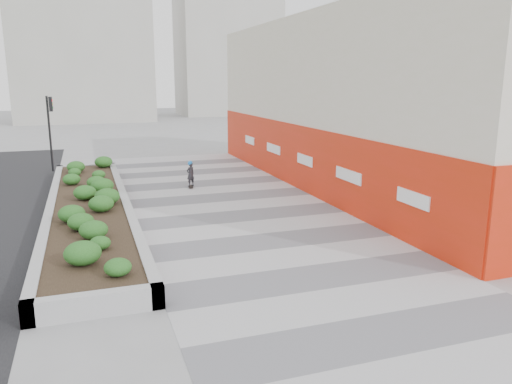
% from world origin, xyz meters
% --- Properties ---
extents(ground, '(160.00, 160.00, 0.00)m').
position_xyz_m(ground, '(0.00, 0.00, 0.00)').
color(ground, gray).
rests_on(ground, ground).
extents(walkway, '(8.00, 36.00, 0.01)m').
position_xyz_m(walkway, '(0.00, 3.00, 0.01)').
color(walkway, '#A8A8AD').
rests_on(walkway, ground).
extents(building, '(6.04, 24.08, 8.00)m').
position_xyz_m(building, '(6.98, 8.98, 3.98)').
color(building, beige).
rests_on(building, ground).
extents(planter, '(3.00, 18.00, 0.90)m').
position_xyz_m(planter, '(-5.50, 7.00, 0.42)').
color(planter, '#9E9EA0').
rests_on(planter, ground).
extents(traffic_signal_near, '(0.33, 0.28, 4.20)m').
position_xyz_m(traffic_signal_near, '(-7.23, 17.50, 2.76)').
color(traffic_signal_near, black).
rests_on(traffic_signal_near, ground).
extents(distant_bldg_north_l, '(16.00, 12.00, 20.00)m').
position_xyz_m(distant_bldg_north_l, '(-5.00, 55.00, 10.00)').
color(distant_bldg_north_l, '#ADAAA3').
rests_on(distant_bldg_north_l, ground).
extents(distant_bldg_north_r, '(14.00, 10.00, 24.00)m').
position_xyz_m(distant_bldg_north_r, '(15.00, 60.00, 12.00)').
color(distant_bldg_north_r, '#ADAAA3').
rests_on(distant_bldg_north_r, ground).
extents(manhole_cover, '(0.44, 0.44, 0.01)m').
position_xyz_m(manhole_cover, '(0.50, 3.00, 0.00)').
color(manhole_cover, '#595654').
rests_on(manhole_cover, ground).
extents(skateboarder, '(0.50, 0.75, 1.30)m').
position_xyz_m(skateboarder, '(-0.81, 10.65, 0.67)').
color(skateboarder, beige).
rests_on(skateboarder, ground).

